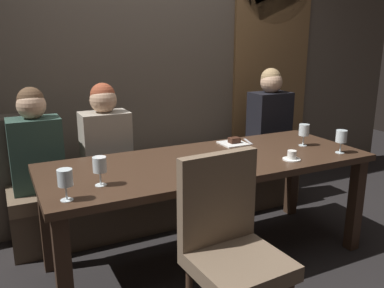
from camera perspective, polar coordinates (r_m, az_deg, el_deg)
ground at (r=3.01m, az=2.26°, el=-15.77°), size 9.00×9.00×0.00m
back_wall_tiled at (r=3.70m, az=-6.83°, el=14.34°), size 6.00×0.12×3.00m
arched_door at (r=4.29m, az=11.22°, el=12.45°), size 0.90×0.05×2.55m
dining_table at (r=2.73m, az=2.40°, el=-3.92°), size 2.20×0.84×0.74m
banquette_bench at (r=3.47m, az=-3.26°, el=-7.17°), size 2.50×0.44×0.45m
chair_near_side at (r=2.07m, az=5.32°, el=-13.32°), size 0.47×0.47×0.98m
diner_redhead at (r=3.08m, az=-21.32°, el=0.20°), size 0.36×0.24×0.75m
diner_bearded at (r=3.13m, az=-12.18°, el=1.18°), size 0.36×0.24×0.76m
diner_far_end at (r=3.81m, az=10.94°, el=4.11°), size 0.36×0.24×0.81m
wine_glass_center_back at (r=2.26m, az=-12.94°, el=-3.06°), size 0.08×0.08×0.16m
wine_glass_far_left at (r=3.00m, az=20.39°, el=0.95°), size 0.08×0.08×0.16m
wine_glass_near_right at (r=2.10m, az=-17.52°, el=-4.77°), size 0.08×0.08×0.16m
wine_glass_end_left at (r=3.12m, az=15.58°, el=1.85°), size 0.08×0.08×0.16m
espresso_cup at (r=2.76m, az=13.94°, el=-1.67°), size 0.12×0.12×0.06m
dessert_plate at (r=3.09m, az=5.90°, el=0.24°), size 0.19×0.19×0.05m
fork_on_table at (r=3.17m, az=7.96°, el=0.34°), size 0.06×0.17×0.01m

